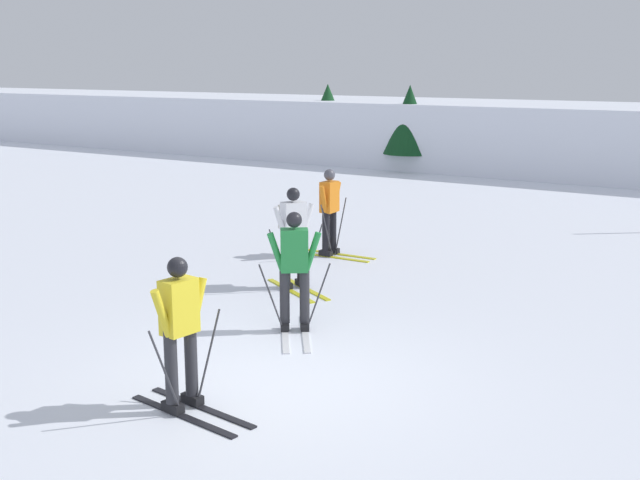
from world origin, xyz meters
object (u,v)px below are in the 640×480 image
skier_yellow (180,329)px  conifer_far_centre (409,120)px  conifer_far_left (328,115)px  skier_white (293,232)px  skier_green (294,268)px  skier_orange (330,210)px

skier_yellow → conifer_far_centre: size_ratio=0.57×
conifer_far_left → conifer_far_centre: conifer_far_centre is taller
skier_white → conifer_far_left: 18.14m
skier_green → conifer_far_left: size_ratio=0.58×
skier_green → conifer_far_left: (-10.21, 17.62, 0.89)m
skier_green → conifer_far_left: 20.38m
skier_white → skier_green: (1.27, -1.86, -0.04)m
skier_orange → skier_white: (0.70, -2.33, 0.04)m
skier_green → conifer_far_centre: bearing=110.7°
skier_orange → skier_white: same height
skier_green → conifer_far_centre: size_ratio=0.57×
conifer_far_left → skier_white: bearing=-60.4°
conifer_far_centre → skier_green: bearing=-69.3°
conifer_far_left → conifer_far_centre: (3.88, -0.84, -0.01)m
skier_orange → conifer_far_left: (-8.25, 13.43, 0.89)m
skier_orange → skier_yellow: (2.39, -7.03, -0.00)m
conifer_far_centre → skier_white: bearing=-71.3°
skier_orange → skier_yellow: size_ratio=1.00×
skier_yellow → conifer_far_centre: 20.77m
skier_white → conifer_far_left: size_ratio=0.58×
skier_yellow → conifer_far_centre: bearing=109.0°
skier_white → skier_yellow: bearing=-70.1°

